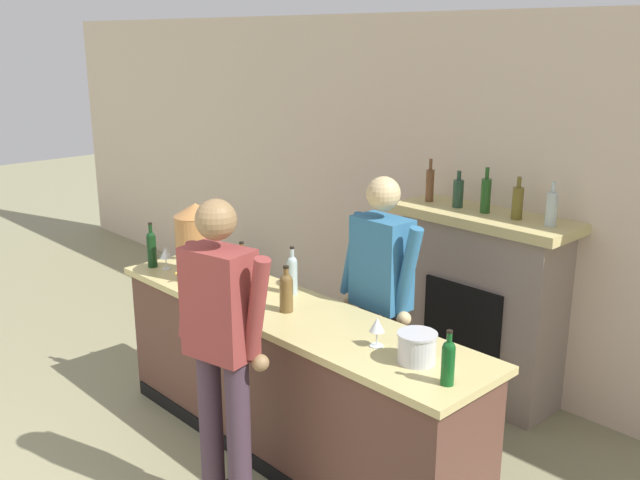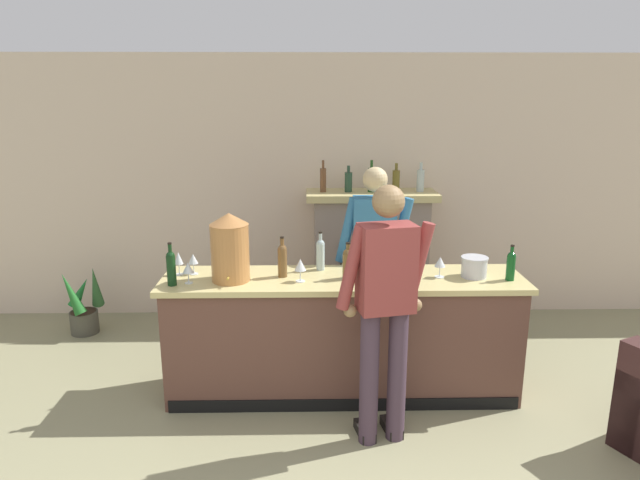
% 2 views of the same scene
% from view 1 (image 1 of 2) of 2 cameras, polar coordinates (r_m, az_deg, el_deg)
% --- Properties ---
extents(wall_back_panel, '(12.00, 0.07, 2.75)m').
position_cam_1_polar(wall_back_panel, '(5.51, 11.65, 3.12)').
color(wall_back_panel, beige).
rests_on(wall_back_panel, ground_plane).
extents(bar_counter, '(2.80, 0.65, 0.98)m').
position_cam_1_polar(bar_counter, '(4.56, -2.59, -11.21)').
color(bar_counter, brown).
rests_on(bar_counter, ground_plane).
extents(fireplace_stone, '(1.32, 0.52, 1.71)m').
position_cam_1_polar(fireplace_stone, '(5.31, 12.71, -4.98)').
color(fireplace_stone, gray).
rests_on(fireplace_stone, ground_plane).
extents(potted_plant_corner, '(0.43, 0.42, 0.72)m').
position_cam_1_polar(potted_plant_corner, '(7.18, -8.51, -2.77)').
color(potted_plant_corner, '#474539').
rests_on(potted_plant_corner, ground_plane).
extents(person_customer, '(0.65, 0.36, 1.81)m').
position_cam_1_polar(person_customer, '(3.80, -7.85, -8.59)').
color(person_customer, '#412F3C').
rests_on(person_customer, ground_plane).
extents(person_bartender, '(0.66, 0.31, 1.77)m').
position_cam_1_polar(person_bartender, '(4.51, 4.84, -4.79)').
color(person_bartender, '#403B43').
rests_on(person_bartender, ground_plane).
extents(copper_dispenser, '(0.29, 0.33, 0.52)m').
position_cam_1_polar(copper_dispenser, '(4.89, -9.84, -0.05)').
color(copper_dispenser, '#B0743E').
rests_on(copper_dispenser, bar_counter).
extents(ice_bucket_steel, '(0.21, 0.21, 0.16)m').
position_cam_1_polar(ice_bucket_steel, '(3.67, 7.76, -8.51)').
color(ice_bucket_steel, silver).
rests_on(ice_bucket_steel, bar_counter).
extents(wine_bottle_port_short, '(0.07, 0.07, 0.33)m').
position_cam_1_polar(wine_bottle_port_short, '(5.21, -13.32, -0.59)').
color(wine_bottle_port_short, black).
rests_on(wine_bottle_port_short, bar_counter).
extents(wine_bottle_cabernet_heavy, '(0.07, 0.07, 0.28)m').
position_cam_1_polar(wine_bottle_cabernet_heavy, '(3.46, 10.22, -9.47)').
color(wine_bottle_cabernet_heavy, '#0F4B1A').
rests_on(wine_bottle_cabernet_heavy, bar_counter).
extents(wine_bottle_riesling_slim, '(0.07, 0.07, 0.32)m').
position_cam_1_polar(wine_bottle_riesling_slim, '(4.66, -6.24, -2.23)').
color(wine_bottle_riesling_slim, brown).
rests_on(wine_bottle_riesling_slim, bar_counter).
extents(wine_bottle_merlot_tall, '(0.07, 0.07, 0.31)m').
position_cam_1_polar(wine_bottle_merlot_tall, '(4.55, -2.24, -2.66)').
color(wine_bottle_merlot_tall, '#A6BEBF').
rests_on(wine_bottle_merlot_tall, bar_counter).
extents(wine_bottle_rose_blush, '(0.08, 0.08, 0.29)m').
position_cam_1_polar(wine_bottle_rose_blush, '(4.27, -2.72, -4.08)').
color(wine_bottle_rose_blush, brown).
rests_on(wine_bottle_rose_blush, bar_counter).
extents(wine_glass_by_dispenser, '(0.08, 0.08, 0.16)m').
position_cam_1_polar(wine_glass_by_dispenser, '(3.81, 4.58, -6.87)').
color(wine_glass_by_dispenser, silver).
rests_on(wine_glass_by_dispenser, bar_counter).
extents(wine_glass_front_left, '(0.08, 0.08, 0.17)m').
position_cam_1_polar(wine_glass_front_left, '(5.26, -10.24, -0.54)').
color(wine_glass_front_left, silver).
rests_on(wine_glass_front_left, bar_counter).
extents(wine_glass_near_bucket, '(0.09, 0.09, 0.18)m').
position_cam_1_polar(wine_glass_near_bucket, '(4.50, -6.37, -3.15)').
color(wine_glass_near_bucket, silver).
rests_on(wine_glass_near_bucket, bar_counter).
extents(wine_glass_front_right, '(0.08, 0.08, 0.16)m').
position_cam_1_polar(wine_glass_front_right, '(5.15, -12.25, -1.05)').
color(wine_glass_front_right, silver).
rests_on(wine_glass_front_right, bar_counter).
extents(wine_glass_mid_counter, '(0.07, 0.07, 0.18)m').
position_cam_1_polar(wine_glass_mid_counter, '(5.34, -11.05, -0.22)').
color(wine_glass_mid_counter, silver).
rests_on(wine_glass_mid_counter, bar_counter).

